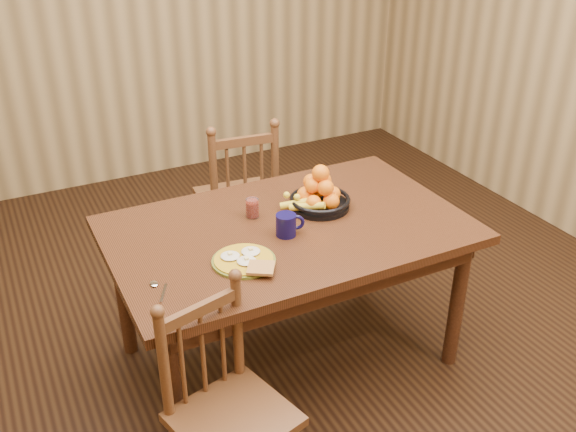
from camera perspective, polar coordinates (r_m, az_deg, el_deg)
name	(u,v)px	position (r m, az deg, el deg)	size (l,w,h in m)	color
room	(288,97)	(2.65, 0.00, 10.50)	(4.52, 5.02, 2.72)	black
dining_table	(288,242)	(2.94, 0.00, -2.32)	(1.60, 1.00, 0.75)	black
chair_far	(239,198)	(3.78, -4.42, 1.58)	(0.47, 0.46, 0.96)	#4D2817
chair_near	(227,410)	(2.46, -5.44, -16.76)	(0.48, 0.47, 0.87)	#4D2817
breakfast_plate	(245,260)	(2.63, -3.87, -3.94)	(0.26, 0.31, 0.04)	#59601E
fork	(248,257)	(2.66, -3.58, -3.67)	(0.04, 0.18, 0.00)	silver
spoon	(157,287)	(2.53, -11.55, -6.19)	(0.06, 0.15, 0.01)	silver
coffee_mug	(287,225)	(2.80, -0.10, -0.77)	(0.13, 0.09, 0.10)	#0C0932
juice_glass	(252,208)	(2.96, -3.19, 0.67)	(0.06, 0.06, 0.09)	silver
fruit_bowl	(319,195)	(3.02, 2.75, 1.88)	(0.32, 0.29, 0.22)	black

